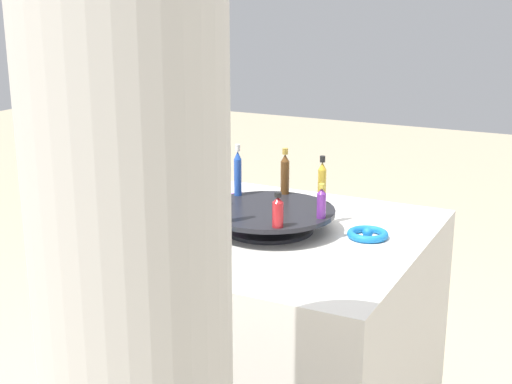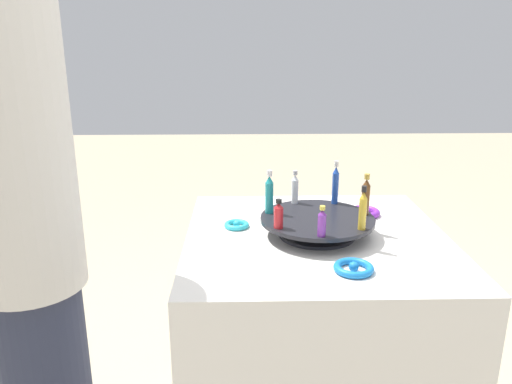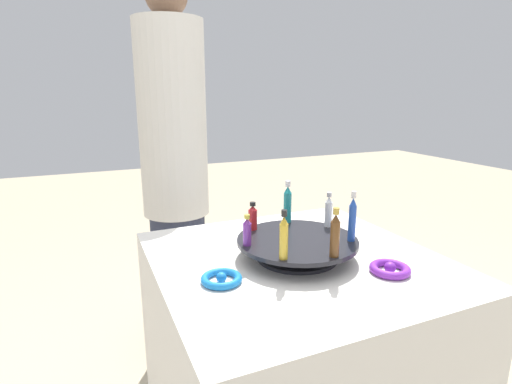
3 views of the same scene
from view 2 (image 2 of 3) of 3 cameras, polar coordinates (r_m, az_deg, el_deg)
party_table at (r=1.75m, az=6.47°, el=-17.11°), size 0.80×0.80×0.80m
display_stand at (r=1.55m, az=7.00°, el=-3.63°), size 0.35×0.35×0.06m
bottle_purple at (r=1.38m, az=7.54°, el=-3.46°), size 0.02×0.02×0.09m
bottle_gold at (r=1.44m, az=12.11°, el=-1.98°), size 0.02×0.02×0.13m
bottle_brown at (r=1.57m, az=12.44°, el=-0.44°), size 0.02×0.02×0.13m
bottle_blue at (r=1.65m, az=9.06°, el=0.90°), size 0.02×0.02×0.14m
bottle_clear at (r=1.65m, az=4.47°, el=0.44°), size 0.02×0.02×0.11m
bottle_teal at (r=1.55m, az=1.53°, el=-0.18°), size 0.03×0.03×0.14m
bottle_red at (r=1.43m, az=2.59°, el=-2.62°), size 0.03×0.03×0.09m
ribbon_bow_teal at (r=1.61m, az=-2.23°, el=-3.76°), size 0.08×0.08×0.02m
ribbon_bow_blue at (r=1.34m, az=11.09°, el=-8.50°), size 0.11×0.11×0.03m
ribbon_bow_purple at (r=1.75m, az=12.25°, el=-2.25°), size 0.11×0.11×0.03m
person_figure at (r=1.47m, az=-24.85°, el=-4.43°), size 0.29×0.29×1.73m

